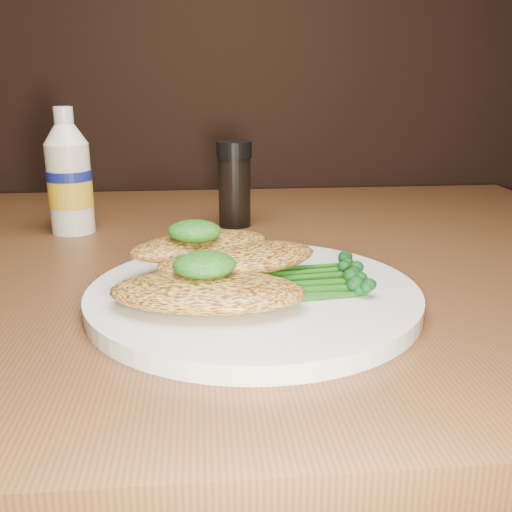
{
  "coord_description": "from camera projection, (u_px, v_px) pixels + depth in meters",
  "views": [
    {
      "loc": [
        0.04,
        0.39,
        0.95
      ],
      "look_at": [
        0.09,
        0.91,
        0.79
      ],
      "focal_mm": 41.42,
      "sensor_mm": 36.0,
      "label": 1
    }
  ],
  "objects": [
    {
      "name": "pesto_back",
      "position": [
        194.0,
        231.0,
        0.55
      ],
      "size": [
        0.06,
        0.06,
        0.02
      ],
      "primitive_type": "ellipsoid",
      "rotation": [
        0.0,
        0.0,
        -0.38
      ],
      "color": "#08360A",
      "rests_on": "chicken_back"
    },
    {
      "name": "mayo_bottle",
      "position": [
        69.0,
        171.0,
        0.76
      ],
      "size": [
        0.07,
        0.07,
        0.16
      ],
      "primitive_type": null,
      "rotation": [
        0.0,
        0.0,
        -0.36
      ],
      "color": "white",
      "rests_on": "dining_table"
    },
    {
      "name": "broccolini_bundle",
      "position": [
        301.0,
        275.0,
        0.53
      ],
      "size": [
        0.18,
        0.16,
        0.02
      ],
      "primitive_type": null,
      "rotation": [
        0.0,
        0.0,
        0.38
      ],
      "color": "#1B5612",
      "rests_on": "plate"
    },
    {
      "name": "pepper_grinder",
      "position": [
        234.0,
        184.0,
        0.8
      ],
      "size": [
        0.06,
        0.06,
        0.12
      ],
      "primitive_type": null,
      "rotation": [
        0.0,
        0.0,
        0.42
      ],
      "color": "black",
      "rests_on": "dining_table"
    },
    {
      "name": "chicken_mid",
      "position": [
        238.0,
        259.0,
        0.55
      ],
      "size": [
        0.17,
        0.13,
        0.02
      ],
      "primitive_type": "ellipsoid",
      "rotation": [
        0.0,
        0.0,
        0.36
      ],
      "color": "gold",
      "rests_on": "plate"
    },
    {
      "name": "chicken_back",
      "position": [
        200.0,
        245.0,
        0.57
      ],
      "size": [
        0.16,
        0.12,
        0.02
      ],
      "primitive_type": "ellipsoid",
      "rotation": [
        0.0,
        0.0,
        0.4
      ],
      "color": "gold",
      "rests_on": "plate"
    },
    {
      "name": "chicken_front",
      "position": [
        207.0,
        292.0,
        0.49
      ],
      "size": [
        0.17,
        0.11,
        0.03
      ],
      "primitive_type": "ellipsoid",
      "rotation": [
        0.0,
        0.0,
        -0.14
      ],
      "color": "gold",
      "rests_on": "plate"
    },
    {
      "name": "plate",
      "position": [
        253.0,
        296.0,
        0.54
      ],
      "size": [
        0.3,
        0.3,
        0.02
      ],
      "primitive_type": "cylinder",
      "color": "white",
      "rests_on": "dining_table"
    },
    {
      "name": "pesto_front",
      "position": [
        205.0,
        265.0,
        0.49
      ],
      "size": [
        0.05,
        0.05,
        0.02
      ],
      "primitive_type": "ellipsoid",
      "rotation": [
        0.0,
        0.0,
        -0.0
      ],
      "color": "#08360A",
      "rests_on": "chicken_front"
    }
  ]
}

